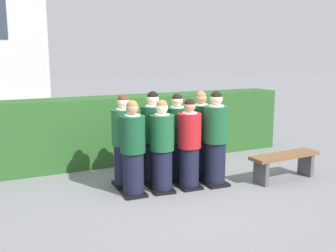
# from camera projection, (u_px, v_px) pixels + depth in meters

# --- Properties ---
(ground_plane) EXTENTS (60.00, 60.00, 0.00)m
(ground_plane) POSITION_uv_depth(u_px,v_px,m) (174.00, 189.00, 6.69)
(ground_plane) COLOR slate
(student_front_row_0) EXTENTS (0.40, 0.46, 1.55)m
(student_front_row_0) POSITION_uv_depth(u_px,v_px,m) (133.00, 151.00, 6.29)
(student_front_row_0) COLOR black
(student_front_row_0) RESTS_ON ground
(student_front_row_1) EXTENTS (0.40, 0.47, 1.53)m
(student_front_row_1) POSITION_uv_depth(u_px,v_px,m) (162.00, 149.00, 6.48)
(student_front_row_1) COLOR black
(student_front_row_1) RESTS_ON ground
(student_in_red_blazer) EXTENTS (0.40, 0.45, 1.53)m
(student_in_red_blazer) POSITION_uv_depth(u_px,v_px,m) (189.00, 146.00, 6.65)
(student_in_red_blazer) COLOR black
(student_in_red_blazer) RESTS_ON ground
(student_front_row_3) EXTENTS (0.43, 0.52, 1.64)m
(student_front_row_3) POSITION_uv_depth(u_px,v_px,m) (215.00, 141.00, 6.80)
(student_front_row_3) COLOR black
(student_front_row_3) RESTS_ON ground
(student_rear_row_0) EXTENTS (0.41, 0.47, 1.60)m
(student_rear_row_0) POSITION_uv_depth(u_px,v_px,m) (124.00, 143.00, 6.72)
(student_rear_row_0) COLOR black
(student_rear_row_0) RESTS_ON ground
(student_rear_row_1) EXTENTS (0.42, 0.52, 1.63)m
(student_rear_row_1) POSITION_uv_depth(u_px,v_px,m) (153.00, 140.00, 6.89)
(student_rear_row_1) COLOR black
(student_rear_row_1) RESTS_ON ground
(student_rear_row_2) EXTENTS (0.41, 0.46, 1.57)m
(student_rear_row_2) POSITION_uv_depth(u_px,v_px,m) (177.00, 139.00, 7.10)
(student_rear_row_2) COLOR black
(student_rear_row_2) RESTS_ON ground
(student_rear_row_3) EXTENTS (0.42, 0.48, 1.60)m
(student_rear_row_3) POSITION_uv_depth(u_px,v_px,m) (200.00, 137.00, 7.22)
(student_rear_row_3) COLOR black
(student_rear_row_3) RESTS_ON ground
(hedge) EXTENTS (7.00, 0.70, 1.39)m
(hedge) POSITION_uv_depth(u_px,v_px,m) (132.00, 128.00, 8.37)
(hedge) COLOR #285623
(hedge) RESTS_ON ground
(wooden_bench) EXTENTS (1.42, 0.45, 0.48)m
(wooden_bench) POSITION_uv_depth(u_px,v_px,m) (285.00, 161.00, 7.14)
(wooden_bench) COLOR brown
(wooden_bench) RESTS_ON ground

